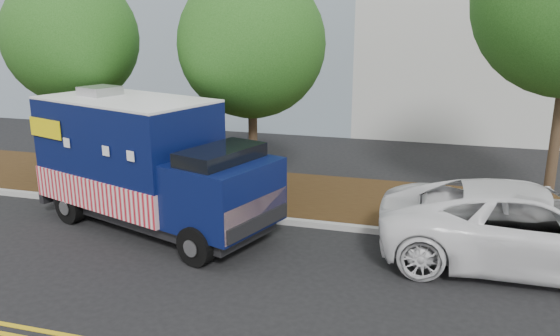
# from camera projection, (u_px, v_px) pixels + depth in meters

# --- Properties ---
(ground) EXTENTS (120.00, 120.00, 0.00)m
(ground) POSITION_uv_depth(u_px,v_px,m) (190.00, 236.00, 13.05)
(ground) COLOR black
(ground) RESTS_ON ground
(curb) EXTENTS (120.00, 0.18, 0.15)m
(curb) POSITION_uv_depth(u_px,v_px,m) (212.00, 214.00, 14.32)
(curb) COLOR #9E9E99
(curb) RESTS_ON ground
(mulch_strip) EXTENTS (120.00, 4.00, 0.15)m
(mulch_strip) POSITION_uv_depth(u_px,v_px,m) (240.00, 190.00, 16.27)
(mulch_strip) COLOR black
(mulch_strip) RESTS_ON ground
(centerline_near) EXTENTS (120.00, 0.10, 0.01)m
(centerline_near) POSITION_uv_depth(u_px,v_px,m) (73.00, 336.00, 8.92)
(centerline_near) COLOR gold
(centerline_near) RESTS_ON ground
(tree_a) EXTENTS (3.97, 3.97, 6.43)m
(tree_a) POSITION_uv_depth(u_px,v_px,m) (71.00, 39.00, 16.31)
(tree_a) COLOR #38281C
(tree_a) RESTS_ON ground
(tree_b) EXTENTS (4.16, 4.16, 6.41)m
(tree_b) POSITION_uv_depth(u_px,v_px,m) (252.00, 44.00, 15.26)
(tree_b) COLOR #38281C
(tree_b) RESTS_ON ground
(sign_post) EXTENTS (0.06, 0.06, 2.40)m
(sign_post) POSITION_uv_depth(u_px,v_px,m) (66.00, 156.00, 15.73)
(sign_post) COLOR #473828
(sign_post) RESTS_ON ground
(food_truck) EXTENTS (6.78, 4.23, 3.37)m
(food_truck) POSITION_uv_depth(u_px,v_px,m) (145.00, 166.00, 13.41)
(food_truck) COLOR black
(food_truck) RESTS_ON ground
(white_car) EXTENTS (6.19, 2.92, 1.71)m
(white_car) POSITION_uv_depth(u_px,v_px,m) (531.00, 228.00, 11.26)
(white_car) COLOR white
(white_car) RESTS_ON ground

